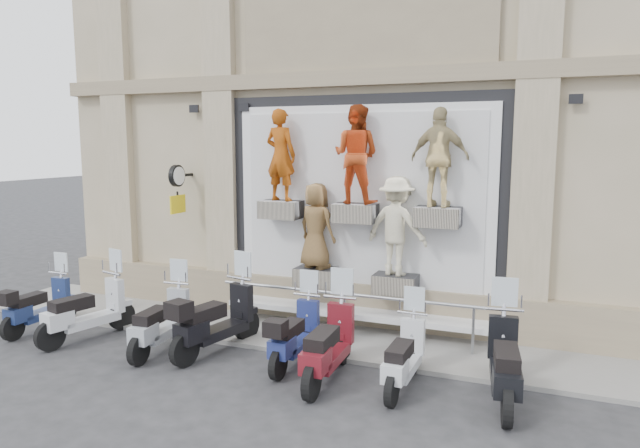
{
  "coord_description": "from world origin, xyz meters",
  "views": [
    {
      "loc": [
        3.31,
        -7.57,
        3.63
      ],
      "look_at": [
        -0.45,
        1.9,
        2.18
      ],
      "focal_mm": 32.0,
      "sensor_mm": 36.0,
      "label": 1
    }
  ],
  "objects_px": {
    "scooter_g": "(404,343)",
    "scooter_h": "(506,346)",
    "scooter_a": "(39,294)",
    "scooter_b": "(86,297)",
    "scooter_e": "(295,321)",
    "scooter_c": "(161,309)",
    "clock_sign_bracket": "(178,183)",
    "scooter_f": "(329,329)",
    "scooter_d": "(217,306)",
    "guard_rail": "(345,317)"
  },
  "relations": [
    {
      "from": "clock_sign_bracket",
      "to": "scooter_c",
      "type": "xyz_separation_m",
      "value": [
        1.08,
        -2.11,
        -2.04
      ]
    },
    {
      "from": "scooter_b",
      "to": "scooter_g",
      "type": "relative_size",
      "value": 1.14
    },
    {
      "from": "scooter_c",
      "to": "scooter_e",
      "type": "bearing_deg",
      "value": 2.9
    },
    {
      "from": "clock_sign_bracket",
      "to": "scooter_c",
      "type": "height_order",
      "value": "clock_sign_bracket"
    },
    {
      "from": "scooter_d",
      "to": "clock_sign_bracket",
      "type": "bearing_deg",
      "value": 150.9
    },
    {
      "from": "scooter_a",
      "to": "scooter_d",
      "type": "height_order",
      "value": "scooter_d"
    },
    {
      "from": "scooter_a",
      "to": "scooter_g",
      "type": "height_order",
      "value": "scooter_a"
    },
    {
      "from": "scooter_c",
      "to": "scooter_d",
      "type": "xyz_separation_m",
      "value": [
        0.95,
        0.29,
        0.08
      ]
    },
    {
      "from": "scooter_c",
      "to": "scooter_g",
      "type": "relative_size",
      "value": 1.08
    },
    {
      "from": "scooter_a",
      "to": "scooter_b",
      "type": "relative_size",
      "value": 0.89
    },
    {
      "from": "clock_sign_bracket",
      "to": "scooter_a",
      "type": "distance_m",
      "value": 3.45
    },
    {
      "from": "clock_sign_bracket",
      "to": "scooter_g",
      "type": "distance_m",
      "value": 6.14
    },
    {
      "from": "scooter_d",
      "to": "scooter_f",
      "type": "height_order",
      "value": "scooter_d"
    },
    {
      "from": "clock_sign_bracket",
      "to": "scooter_e",
      "type": "distance_m",
      "value": 4.46
    },
    {
      "from": "scooter_b",
      "to": "scooter_g",
      "type": "distance_m",
      "value": 5.96
    },
    {
      "from": "scooter_c",
      "to": "scooter_d",
      "type": "bearing_deg",
      "value": 12.82
    },
    {
      "from": "scooter_c",
      "to": "scooter_f",
      "type": "height_order",
      "value": "scooter_f"
    },
    {
      "from": "guard_rail",
      "to": "scooter_g",
      "type": "distance_m",
      "value": 2.2
    },
    {
      "from": "scooter_e",
      "to": "scooter_f",
      "type": "distance_m",
      "value": 0.84
    },
    {
      "from": "clock_sign_bracket",
      "to": "scooter_h",
      "type": "bearing_deg",
      "value": -16.21
    },
    {
      "from": "scooter_b",
      "to": "scooter_c",
      "type": "distance_m",
      "value": 1.65
    },
    {
      "from": "clock_sign_bracket",
      "to": "scooter_f",
      "type": "distance_m",
      "value": 5.18
    },
    {
      "from": "guard_rail",
      "to": "scooter_g",
      "type": "bearing_deg",
      "value": -47.02
    },
    {
      "from": "guard_rail",
      "to": "scooter_h",
      "type": "distance_m",
      "value": 3.3
    },
    {
      "from": "scooter_g",
      "to": "scooter_h",
      "type": "bearing_deg",
      "value": 4.82
    },
    {
      "from": "clock_sign_bracket",
      "to": "scooter_b",
      "type": "xyz_separation_m",
      "value": [
        -0.57,
        -2.14,
        -1.99
      ]
    },
    {
      "from": "clock_sign_bracket",
      "to": "scooter_e",
      "type": "bearing_deg",
      "value": -27.27
    },
    {
      "from": "scooter_a",
      "to": "scooter_c",
      "type": "relative_size",
      "value": 0.94
    },
    {
      "from": "scooter_b",
      "to": "scooter_h",
      "type": "height_order",
      "value": "scooter_h"
    },
    {
      "from": "scooter_b",
      "to": "scooter_e",
      "type": "height_order",
      "value": "scooter_b"
    },
    {
      "from": "scooter_b",
      "to": "scooter_e",
      "type": "distance_m",
      "value": 4.1
    },
    {
      "from": "scooter_a",
      "to": "scooter_g",
      "type": "xyz_separation_m",
      "value": [
        7.22,
        -0.02,
        -0.01
      ]
    },
    {
      "from": "clock_sign_bracket",
      "to": "scooter_a",
      "type": "bearing_deg",
      "value": -131.85
    },
    {
      "from": "guard_rail",
      "to": "scooter_c",
      "type": "distance_m",
      "value": 3.28
    },
    {
      "from": "scooter_c",
      "to": "scooter_a",
      "type": "bearing_deg",
      "value": 174.53
    },
    {
      "from": "scooter_c",
      "to": "scooter_b",
      "type": "bearing_deg",
      "value": 176.69
    },
    {
      "from": "scooter_a",
      "to": "scooter_d",
      "type": "xyz_separation_m",
      "value": [
        3.86,
        0.23,
        0.13
      ]
    },
    {
      "from": "scooter_b",
      "to": "scooter_f",
      "type": "height_order",
      "value": "scooter_f"
    },
    {
      "from": "scooter_e",
      "to": "scooter_h",
      "type": "xyz_separation_m",
      "value": [
        3.3,
        -0.17,
        0.09
      ]
    },
    {
      "from": "guard_rail",
      "to": "scooter_g",
      "type": "relative_size",
      "value": 2.89
    },
    {
      "from": "clock_sign_bracket",
      "to": "scooter_g",
      "type": "relative_size",
      "value": 0.58
    },
    {
      "from": "clock_sign_bracket",
      "to": "scooter_f",
      "type": "xyz_separation_m",
      "value": [
        4.25,
        -2.21,
        -1.99
      ]
    },
    {
      "from": "scooter_b",
      "to": "scooter_c",
      "type": "bearing_deg",
      "value": 15.45
    },
    {
      "from": "scooter_g",
      "to": "scooter_c",
      "type": "bearing_deg",
      "value": -178.09
    },
    {
      "from": "scooter_d",
      "to": "scooter_h",
      "type": "xyz_separation_m",
      "value": [
        4.78,
        -0.16,
        -0.02
      ]
    },
    {
      "from": "scooter_f",
      "to": "scooter_h",
      "type": "relative_size",
      "value": 0.99
    },
    {
      "from": "scooter_e",
      "to": "scooter_g",
      "type": "distance_m",
      "value": 1.9
    },
    {
      "from": "guard_rail",
      "to": "clock_sign_bracket",
      "type": "bearing_deg",
      "value": 173.16
    },
    {
      "from": "scooter_f",
      "to": "guard_rail",
      "type": "bearing_deg",
      "value": 99.61
    },
    {
      "from": "scooter_b",
      "to": "scooter_f",
      "type": "relative_size",
      "value": 0.99
    }
  ]
}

